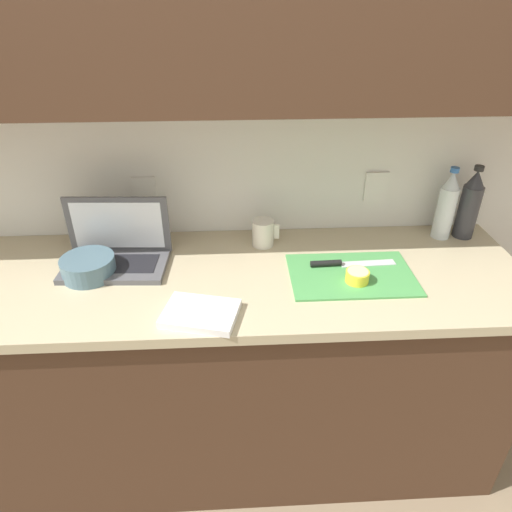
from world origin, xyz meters
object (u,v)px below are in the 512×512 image
bottle_oil_tall (470,205)px  cutting_board (351,275)px  measuring_cup (263,233)px  knife (338,263)px  laptop (117,249)px  lemon_half_cut (357,276)px  bowl_white (88,267)px  bottle_green_soda (446,206)px

bottle_oil_tall → cutting_board: bearing=-152.7°
bottle_oil_tall → measuring_cup: bottle_oil_tall is taller
measuring_cup → knife: bearing=-35.1°
laptop → bottle_oil_tall: size_ratio=1.28×
knife → lemon_half_cut: (0.04, -0.10, 0.01)m
lemon_half_cut → bowl_white: bearing=173.9°
laptop → cutting_board: laptop is taller
bottle_green_soda → measuring_cup: bearing=-177.7°
laptop → cutting_board: bearing=-6.1°
bottle_green_soda → bowl_white: bearing=-170.9°
knife → bottle_oil_tall: size_ratio=1.05×
cutting_board → bowl_white: size_ratio=2.35×
bottle_oil_tall → bowl_white: 1.43m
bottle_green_soda → bottle_oil_tall: (0.09, -0.00, 0.00)m
lemon_half_cut → bottle_green_soda: size_ratio=0.27×
bottle_green_soda → bottle_oil_tall: size_ratio=0.99×
bottle_green_soda → bowl_white: 1.34m
lemon_half_cut → bowl_white: (-0.91, 0.10, 0.01)m
laptop → measuring_cup: size_ratio=3.61×
laptop → lemon_half_cut: 0.85m
laptop → bottle_green_soda: (1.24, 0.13, 0.08)m
measuring_cup → laptop: bearing=-169.1°
cutting_board → bottle_oil_tall: 0.59m
bottle_green_soda → cutting_board: bearing=-147.9°
laptop → bottle_green_soda: bearing=9.0°
cutting_board → bottle_green_soda: size_ratio=1.48×
bowl_white → bottle_oil_tall: bearing=8.5°
laptop → cutting_board: size_ratio=0.88×
knife → measuring_cup: bearing=142.6°
cutting_board → laptop: bearing=170.8°
bottle_oil_tall → measuring_cup: 0.80m
laptop → knife: bearing=-2.5°
cutting_board → lemon_half_cut: 0.05m
knife → lemon_half_cut: size_ratio=3.90×
bottle_green_soda → bottle_oil_tall: bottle_oil_tall is taller
lemon_half_cut → bottle_green_soda: bearing=36.9°
bottle_oil_tall → bowl_white: bearing=-171.5°
lemon_half_cut → laptop: bearing=167.7°
lemon_half_cut → bowl_white: bowl_white is taller
lemon_half_cut → measuring_cup: (-0.30, 0.28, 0.02)m
cutting_board → knife: size_ratio=1.39×
measuring_cup → bowl_white: 0.64m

